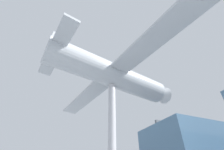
{
  "coord_description": "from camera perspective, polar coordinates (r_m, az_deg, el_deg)",
  "views": [
    {
      "loc": [
        9.57,
        -3.95,
        1.36
      ],
      "look_at": [
        0.0,
        0.0,
        8.73
      ],
      "focal_mm": 24.0,
      "sensor_mm": 36.0,
      "label": 1
    }
  ],
  "objects": [
    {
      "name": "support_pylon_central",
      "position": [
        10.65,
        0.0,
        -21.89
      ],
      "size": [
        0.54,
        0.54,
        7.72
      ],
      "color": "#B7B7BC",
      "rests_on": "ground_plane"
    },
    {
      "name": "suspended_airplane",
      "position": [
        12.84,
        1.0,
        -0.36
      ],
      "size": [
        19.9,
        12.82,
        2.9
      ],
      "rotation": [
        0.0,
        0.0,
        0.2
      ],
      "color": "#B2B7BC",
      "rests_on": "support_pylon_central"
    }
  ]
}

